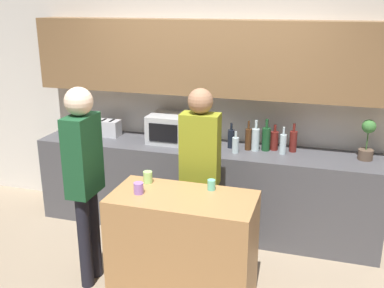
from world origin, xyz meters
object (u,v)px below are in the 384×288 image
Objects in this scene: potted_plant at (367,140)px; bottle_3 at (256,139)px; microwave at (174,129)px; cup_1 at (211,185)px; person_left at (84,171)px; bottle_1 at (235,145)px; cup_2 at (139,188)px; bottle_2 at (248,139)px; bottle_4 at (266,139)px; person_center at (200,164)px; bottle_0 at (231,138)px; bottle_6 at (283,144)px; cup_0 at (148,177)px; bottle_7 at (293,141)px; toaster at (108,128)px; bottle_5 at (274,140)px.

potted_plant is 1.25× the size of bottle_3.
microwave is 1.34m from cup_1.
cup_1 is 1.05m from person_left.
cup_2 is at bearing -113.79° from bottle_1.
bottle_2 is at bearing -2.09° from microwave.
cup_2 is at bearing -120.66° from bottle_4.
cup_1 is 0.05× the size of person_left.
bottle_1 is at bearing -128.33° from bottle_2.
person_center is (0.84, 0.55, -0.05)m from person_left.
bottle_0 is 1.12m from cup_1.
cup_2 is 0.69m from person_center.
microwave is 1.16m from bottle_6.
cup_0 is 0.23m from cup_2.
bottle_7 is at bearing 2.04° from microwave.
bottle_6 is at bearing 52.92° from cup_2.
bottle_2 is at bearing -1.12° from toaster.
cup_1 is at bearing -57.91° from microwave.
person_left is at bearing -135.65° from bottle_5.
bottle_4 reaches higher than bottle_5.
microwave is at bearing -57.87° from person_center.
cup_1 is at bearing -99.18° from bottle_3.
bottle_1 is 2.55× the size of cup_1.
bottle_1 is (0.71, -0.16, -0.07)m from microwave.
cup_1 is at bearing -37.27° from toaster.
bottle_6 reaches higher than bottle_5.
cup_0 is (0.16, -1.14, -0.10)m from microwave.
bottle_1 is 1.31m from cup_2.
bottle_1 is (1.48, -0.16, -0.01)m from toaster.
bottle_0 reaches higher than cup_2.
cup_2 is at bearing -156.27° from cup_1.
person_center reaches higher than bottle_2.
bottle_2 is at bearing 64.57° from cup_2.
cup_2 is at bearing -118.09° from bottle_3.
person_center reaches higher than bottle_0.
microwave is at bearing -179.95° from potted_plant.
person_center is at bearing 60.97° from cup_2.
cup_1 is at bearing 99.84° from person_left.
bottle_3 reaches higher than bottle_6.
toaster is at bearing 178.25° from bottle_6.
bottle_2 is 3.36× the size of cup_2.
bottle_6 is at bearing -175.62° from potted_plant.
bottle_5 is 1.23m from cup_1.
person_center is at bearing -108.11° from bottle_1.
potted_plant is 1.63m from person_center.
potted_plant reaches higher than microwave.
toaster is at bearing -178.64° from bottle_5.
toaster is at bearing 179.89° from microwave.
person_left reaches higher than cup_2.
bottle_3 is 1.15× the size of bottle_6.
potted_plant is 1.21× the size of bottle_4.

